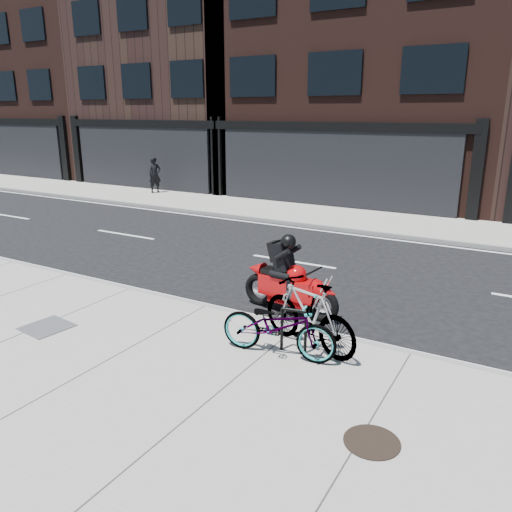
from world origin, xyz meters
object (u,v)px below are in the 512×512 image
Objects in this scene: pedestrian at (155,175)px; manhole_cover at (372,442)px; bicycle_rear at (309,314)px; bike_rack at (294,327)px; motorcycle at (294,283)px; bicycle_front at (278,326)px; utility_grate at (47,327)px.

manhole_cover is (14.53, -13.00, -0.82)m from pedestrian.
bicycle_rear reaches higher than manhole_cover.
motorcycle is at bearing 115.77° from bike_rack.
bicycle_front is at bearing -124.19° from bike_rack.
pedestrian is (-12.73, 11.40, 0.40)m from bike_rack.
bike_rack reaches higher than utility_grate.
utility_grate is (-4.04, -1.13, -0.49)m from bicycle_front.
bicycle_rear is at bearing -107.41° from pedestrian.
motorcycle is at bearing 41.87° from utility_grate.
utility_grate is (8.54, -12.75, -0.82)m from pedestrian.
manhole_cover is (1.79, -1.60, -0.42)m from bike_rack.
manhole_cover is 5.99m from utility_grate.
pedestrian is (-12.58, 11.62, 0.33)m from bicycle_front.
utility_grate is at bearing -122.72° from pedestrian.
bike_rack is 0.38× the size of bicycle_rear.
bicycle_front is at bearing -13.75° from bicycle_rear.
bike_rack is 0.44× the size of pedestrian.
bike_rack is 17.09m from pedestrian.
manhole_cover and utility_grate have the same top height.
motorcycle reaches higher than utility_grate.
motorcycle is at bearing -105.71° from pedestrian.
bike_rack is 1.11× the size of manhole_cover.
utility_grate is at bearing 177.62° from manhole_cover.
motorcycle is (-0.95, 1.43, -0.06)m from bicycle_rear.
utility_grate is at bearing -132.38° from motorcycle.
pedestrian reaches higher than bike_rack.
motorcycle is 2.84× the size of utility_grate.
bicycle_front is 0.98× the size of bicycle_rear.
pedestrian reaches higher than bicycle_rear.
motorcycle is 15.39m from pedestrian.
bicycle_rear is at bearing 60.49° from bike_rack.
bicycle_front is 0.57m from bicycle_rear.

